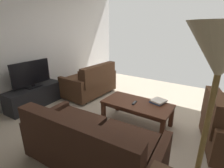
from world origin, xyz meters
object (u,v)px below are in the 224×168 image
object	(u,v)px
sofa_main	(90,144)
tv_stand	(35,96)
floor_lamp	(216,82)
tv_remote	(134,103)
flat_tv	(31,74)
book_stack	(158,101)
coffee_table	(137,106)
loveseat_near	(91,82)

from	to	relation	value
sofa_main	tv_stand	size ratio (longest dim) A/B	1.42
floor_lamp	tv_stand	xyz separation A→B (m)	(3.42, -1.11, -1.28)
tv_stand	tv_remote	world-z (taller)	tv_stand
flat_tv	book_stack	world-z (taller)	flat_tv
coffee_table	book_stack	xyz separation A→B (m)	(-0.31, -0.23, 0.09)
coffee_table	flat_tv	world-z (taller)	flat_tv
loveseat_near	tv_stand	world-z (taller)	loveseat_near
book_stack	coffee_table	bearing A→B (deg)	36.16
coffee_table	loveseat_near	bearing A→B (deg)	-20.80
sofa_main	flat_tv	world-z (taller)	flat_tv
tv_remote	book_stack	bearing A→B (deg)	-142.19
tv_stand	book_stack	world-z (taller)	book_stack
coffee_table	flat_tv	distance (m)	2.39
book_stack	flat_tv	bearing A→B (deg)	17.55
loveseat_near	sofa_main	bearing A→B (deg)	129.97
loveseat_near	floor_lamp	world-z (taller)	floor_lamp
loveseat_near	coffee_table	bearing A→B (deg)	159.20
flat_tv	coffee_table	bearing A→B (deg)	-165.47
tv_stand	tv_remote	size ratio (longest dim) A/B	7.83
sofa_main	coffee_table	xyz separation A→B (m)	(-0.04, -1.27, 0.02)
floor_lamp	book_stack	xyz separation A→B (m)	(0.83, -1.93, -1.06)
flat_tv	book_stack	xyz separation A→B (m)	(-2.59, -0.82, -0.31)
sofa_main	book_stack	world-z (taller)	sofa_main
flat_tv	tv_remote	distance (m)	2.33
tv_stand	book_stack	xyz separation A→B (m)	(-2.59, -0.82, 0.22)
book_stack	tv_remote	size ratio (longest dim) A/B	1.82
floor_lamp	flat_tv	size ratio (longest dim) A/B	1.97
flat_tv	sofa_main	bearing A→B (deg)	163.15
coffee_table	tv_remote	distance (m)	0.09
sofa_main	tv_remote	world-z (taller)	sofa_main
sofa_main	book_stack	distance (m)	1.54
flat_tv	tv_remote	size ratio (longest dim) A/B	5.50
coffee_table	flat_tv	bearing A→B (deg)	14.53
loveseat_near	book_stack	xyz separation A→B (m)	(-1.94, 0.39, 0.09)
coffee_table	tv_remote	bearing A→B (deg)	49.54
book_stack	tv_remote	world-z (taller)	book_stack
loveseat_near	book_stack	world-z (taller)	loveseat_near
book_stack	tv_remote	xyz separation A→B (m)	(0.35, 0.27, -0.02)
book_stack	tv_stand	bearing A→B (deg)	17.57
loveseat_near	tv_stand	xyz separation A→B (m)	(0.65, 1.21, -0.13)
floor_lamp	tv_remote	world-z (taller)	floor_lamp
sofa_main	tv_remote	size ratio (longest dim) A/B	11.11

